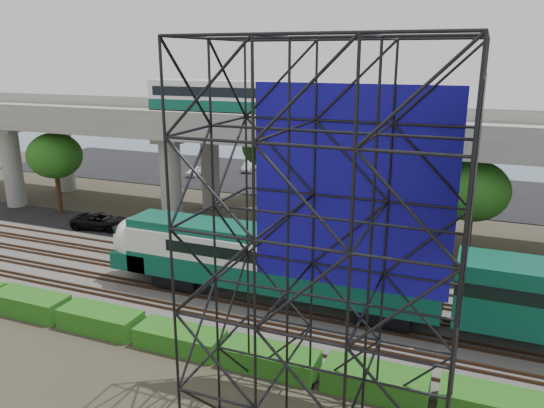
% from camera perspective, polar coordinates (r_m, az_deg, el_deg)
% --- Properties ---
extents(ground, '(140.00, 140.00, 0.00)m').
position_cam_1_polar(ground, '(32.21, -7.30, -11.07)').
color(ground, '#474233').
rests_on(ground, ground).
extents(ballast_bed, '(90.00, 12.00, 0.20)m').
position_cam_1_polar(ballast_bed, '(33.74, -5.64, -9.54)').
color(ballast_bed, slate).
rests_on(ballast_bed, ground).
extents(service_road, '(90.00, 5.00, 0.08)m').
position_cam_1_polar(service_road, '(40.87, -0.12, -4.94)').
color(service_road, black).
rests_on(service_road, ground).
extents(parking_lot, '(90.00, 18.00, 0.08)m').
position_cam_1_polar(parking_lot, '(62.36, 8.04, 2.18)').
color(parking_lot, black).
rests_on(parking_lot, ground).
extents(harbor_water, '(140.00, 40.00, 0.03)m').
position_cam_1_polar(harbor_water, '(83.46, 11.78, 5.41)').
color(harbor_water, '#41526A').
rests_on(harbor_water, ground).
extents(rail_tracks, '(90.00, 9.52, 0.16)m').
position_cam_1_polar(rail_tracks, '(33.67, -5.65, -9.26)').
color(rail_tracks, '#472D1E').
rests_on(rail_tracks, ballast_bed).
extents(commuter_train, '(29.30, 3.06, 4.30)m').
position_cam_1_polar(commuter_train, '(30.53, 4.10, -6.59)').
color(commuter_train, black).
rests_on(commuter_train, rail_tracks).
extents(overpass, '(80.00, 12.00, 12.40)m').
position_cam_1_polar(overpass, '(44.02, 1.94, 7.55)').
color(overpass, '#9E9B93').
rests_on(overpass, ground).
extents(scaffold_tower, '(9.36, 6.36, 15.00)m').
position_cam_1_polar(scaffold_tower, '(18.92, 6.05, -5.99)').
color(scaffold_tower, black).
rests_on(scaffold_tower, ground).
extents(hedge_strip, '(34.60, 1.80, 1.20)m').
position_cam_1_polar(hedge_strip, '(28.25, -9.87, -13.99)').
color(hedge_strip, '#195313').
rests_on(hedge_strip, ground).
extents(trees, '(40.94, 16.94, 7.69)m').
position_cam_1_polar(trees, '(46.17, -2.85, 4.60)').
color(trees, '#382314').
rests_on(trees, ground).
extents(suv, '(5.19, 3.07, 1.35)m').
position_cam_1_polar(suv, '(47.77, -18.00, -1.75)').
color(suv, black).
rests_on(suv, service_road).
extents(parked_cars, '(36.87, 9.47, 1.28)m').
position_cam_1_polar(parked_cars, '(61.77, 9.23, 2.62)').
color(parked_cars, white).
rests_on(parked_cars, parking_lot).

